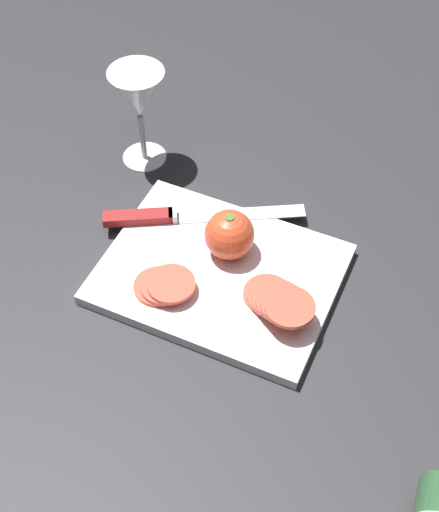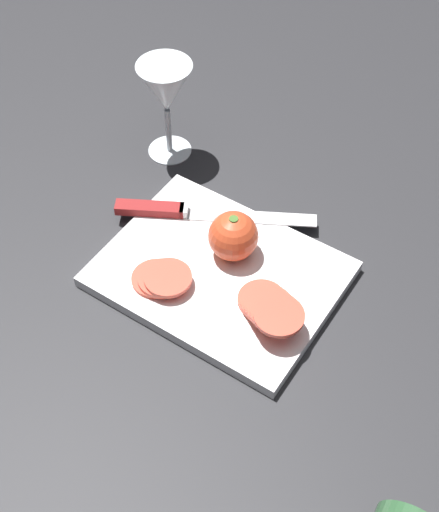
{
  "view_description": "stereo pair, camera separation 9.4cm",
  "coord_description": "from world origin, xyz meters",
  "px_view_note": "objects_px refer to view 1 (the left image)",
  "views": [
    {
      "loc": [
        -0.23,
        0.52,
        0.78
      ],
      "look_at": [
        0.01,
        -0.02,
        0.05
      ],
      "focal_mm": 50.0,
      "sensor_mm": 36.0,
      "label": 1
    },
    {
      "loc": [
        -0.32,
        0.48,
        0.78
      ],
      "look_at": [
        0.01,
        -0.02,
        0.05
      ],
      "focal_mm": 50.0,
      "sensor_mm": 36.0,
      "label": 2
    }
  ],
  "objects_px": {
    "knife": "(163,217)",
    "tomato_slice_stack_far": "(278,300)",
    "tomato_slice_stack_near": "(164,285)",
    "whole_tomato": "(229,235)",
    "wine_glass": "(138,98)"
  },
  "relations": [
    {
      "from": "knife",
      "to": "tomato_slice_stack_near",
      "type": "xyz_separation_m",
      "value": [
        -0.06,
        0.11,
        0.0
      ]
    },
    {
      "from": "knife",
      "to": "tomato_slice_stack_far",
      "type": "bearing_deg",
      "value": -49.68
    },
    {
      "from": "tomato_slice_stack_far",
      "to": "tomato_slice_stack_near",
      "type": "bearing_deg",
      "value": 12.53
    },
    {
      "from": "knife",
      "to": "tomato_slice_stack_near",
      "type": "relative_size",
      "value": 3.18
    },
    {
      "from": "tomato_slice_stack_near",
      "to": "whole_tomato",
      "type": "bearing_deg",
      "value": -118.01
    },
    {
      "from": "tomato_slice_stack_near",
      "to": "tomato_slice_stack_far",
      "type": "bearing_deg",
      "value": -167.47
    },
    {
      "from": "tomato_slice_stack_far",
      "to": "knife",
      "type": "bearing_deg",
      "value": -20.73
    },
    {
      "from": "wine_glass",
      "to": "tomato_slice_stack_far",
      "type": "distance_m",
      "value": 0.37
    },
    {
      "from": "wine_glass",
      "to": "tomato_slice_stack_near",
      "type": "relative_size",
      "value": 1.94
    },
    {
      "from": "whole_tomato",
      "to": "knife",
      "type": "relative_size",
      "value": 0.26
    },
    {
      "from": "wine_glass",
      "to": "tomato_slice_stack_far",
      "type": "xyz_separation_m",
      "value": [
        -0.31,
        0.2,
        -0.08
      ]
    },
    {
      "from": "wine_glass",
      "to": "knife",
      "type": "height_order",
      "value": "wine_glass"
    },
    {
      "from": "whole_tomato",
      "to": "tomato_slice_stack_near",
      "type": "height_order",
      "value": "whole_tomato"
    },
    {
      "from": "wine_glass",
      "to": "whole_tomato",
      "type": "height_order",
      "value": "wine_glass"
    },
    {
      "from": "tomato_slice_stack_far",
      "to": "wine_glass",
      "type": "bearing_deg",
      "value": -33.25
    }
  ]
}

